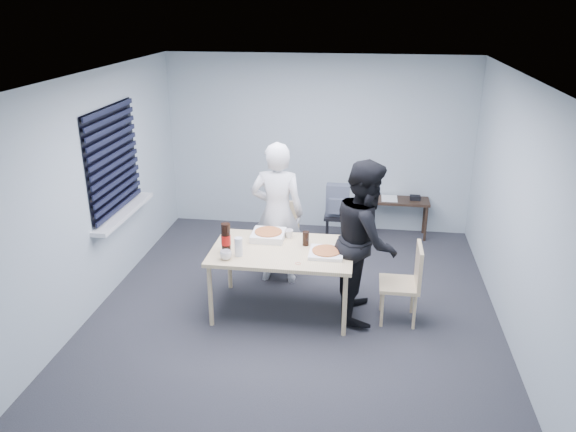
% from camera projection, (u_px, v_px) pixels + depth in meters
% --- Properties ---
extents(room, '(5.00, 5.00, 5.00)m').
position_uv_depth(room, '(116.00, 169.00, 6.60)').
color(room, '#29292E').
rests_on(room, ground).
extents(dining_table, '(1.55, 0.98, 0.75)m').
position_uv_depth(dining_table, '(282.00, 254.00, 6.15)').
color(dining_table, beige).
rests_on(dining_table, ground).
extents(chair_far, '(0.42, 0.42, 0.89)m').
position_uv_depth(chair_far, '(282.00, 231.00, 7.23)').
color(chair_far, beige).
rests_on(chair_far, ground).
extents(chair_right, '(0.42, 0.42, 0.89)m').
position_uv_depth(chair_right, '(408.00, 278.00, 6.00)').
color(chair_right, beige).
rests_on(chair_right, ground).
extents(person_white, '(0.65, 0.42, 1.77)m').
position_uv_depth(person_white, '(277.00, 213.00, 6.78)').
color(person_white, silver).
rests_on(person_white, ground).
extents(person_black, '(0.47, 0.86, 1.77)m').
position_uv_depth(person_black, '(366.00, 240.00, 6.03)').
color(person_black, black).
rests_on(person_black, ground).
extents(side_table, '(0.85, 0.38, 0.57)m').
position_uv_depth(side_table, '(399.00, 205.00, 8.23)').
color(side_table, '#35251B').
rests_on(side_table, ground).
extents(stool, '(0.35, 0.35, 0.49)m').
position_uv_depth(stool, '(337.00, 222.00, 7.89)').
color(stool, black).
rests_on(stool, ground).
extents(backpack, '(0.32, 0.23, 0.45)m').
position_uv_depth(backpack, '(338.00, 201.00, 7.76)').
color(backpack, '#555B62').
rests_on(backpack, stool).
extents(pizza_box_a, '(0.37, 0.37, 0.09)m').
position_uv_depth(pizza_box_a, '(268.00, 235.00, 6.38)').
color(pizza_box_a, white).
rests_on(pizza_box_a, dining_table).
extents(pizza_box_b, '(0.36, 0.36, 0.05)m').
position_uv_depth(pizza_box_b, '(326.00, 252.00, 5.99)').
color(pizza_box_b, white).
rests_on(pizza_box_b, dining_table).
extents(mug_a, '(0.17, 0.17, 0.10)m').
position_uv_depth(mug_a, '(226.00, 255.00, 5.87)').
color(mug_a, white).
rests_on(mug_a, dining_table).
extents(mug_b, '(0.10, 0.10, 0.09)m').
position_uv_depth(mug_b, '(289.00, 234.00, 6.41)').
color(mug_b, white).
rests_on(mug_b, dining_table).
extents(cola_glass, '(0.08, 0.08, 0.16)m').
position_uv_depth(cola_glass, '(306.00, 238.00, 6.20)').
color(cola_glass, black).
rests_on(cola_glass, dining_table).
extents(soda_bottle, '(0.10, 0.10, 0.33)m').
position_uv_depth(soda_bottle, '(226.00, 238.00, 6.00)').
color(soda_bottle, black).
rests_on(soda_bottle, dining_table).
extents(plastic_cups, '(0.11, 0.11, 0.20)m').
position_uv_depth(plastic_cups, '(239.00, 247.00, 5.94)').
color(plastic_cups, silver).
rests_on(plastic_cups, dining_table).
extents(rubber_band, '(0.06, 0.06, 0.00)m').
position_uv_depth(rubber_band, '(298.00, 264.00, 5.79)').
color(rubber_band, red).
rests_on(rubber_band, dining_table).
extents(papers, '(0.30, 0.36, 0.01)m').
position_uv_depth(papers, '(389.00, 198.00, 8.24)').
color(papers, white).
rests_on(papers, side_table).
extents(black_box, '(0.17, 0.14, 0.06)m').
position_uv_depth(black_box, '(415.00, 198.00, 8.18)').
color(black_box, black).
rests_on(black_box, side_table).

